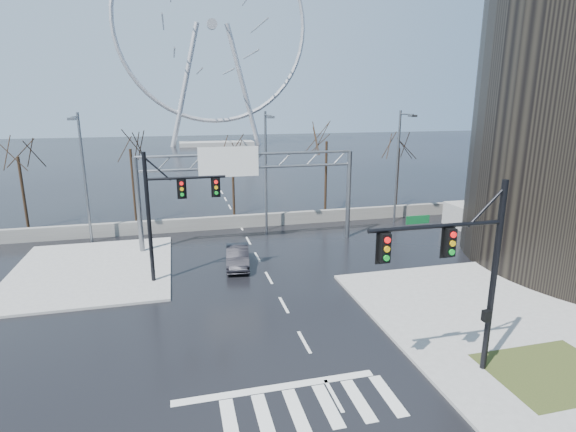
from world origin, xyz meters
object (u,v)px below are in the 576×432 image
object	(u,v)px
ferris_wheel	(212,33)
car	(238,256)
signal_mast_near	(466,263)
signal_mast_far	(168,205)
sign_gantry	(244,179)

from	to	relation	value
ferris_wheel	car	distance (m)	88.45
signal_mast_near	ferris_wheel	xyz separation A→B (m)	(-0.14, 99.04, 21.26)
signal_mast_near	signal_mast_far	distance (m)	17.03
signal_mast_far	sign_gantry	distance (m)	8.14
signal_mast_near	car	size ratio (longest dim) A/B	1.89
signal_mast_near	car	world-z (taller)	signal_mast_near
sign_gantry	ferris_wheel	world-z (taller)	ferris_wheel
signal_mast_far	sign_gantry	size ratio (longest dim) A/B	0.49
sign_gantry	car	xyz separation A→B (m)	(-1.23, -4.42, -4.49)
signal_mast_far	car	size ratio (longest dim) A/B	1.89
signal_mast_near	sign_gantry	distance (m)	19.79
signal_mast_far	ferris_wheel	distance (m)	89.30
ferris_wheel	car	world-z (taller)	ferris_wheel
signal_mast_near	sign_gantry	size ratio (longest dim) A/B	0.49
ferris_wheel	car	xyz separation A→B (m)	(-6.60, -84.46, -25.44)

